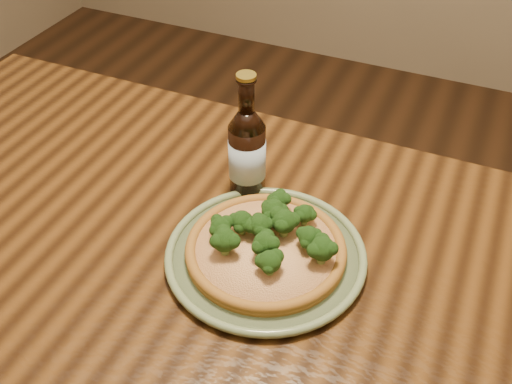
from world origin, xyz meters
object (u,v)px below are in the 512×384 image
at_px(plate, 266,255).
at_px(beer_bottle, 247,151).
at_px(pizza, 267,246).
at_px(table, 220,308).

distance_m(plate, beer_bottle, 0.19).
bearing_deg(plate, pizza, 80.26).
relative_size(plate, pizza, 1.26).
xyz_separation_m(plate, pizza, (0.00, 0.00, 0.02)).
bearing_deg(table, pizza, 42.74).
distance_m(plate, pizza, 0.02).
relative_size(table, beer_bottle, 6.64).
bearing_deg(pizza, table, -137.26).
bearing_deg(table, beer_bottle, 100.79).
relative_size(table, pizza, 6.19).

